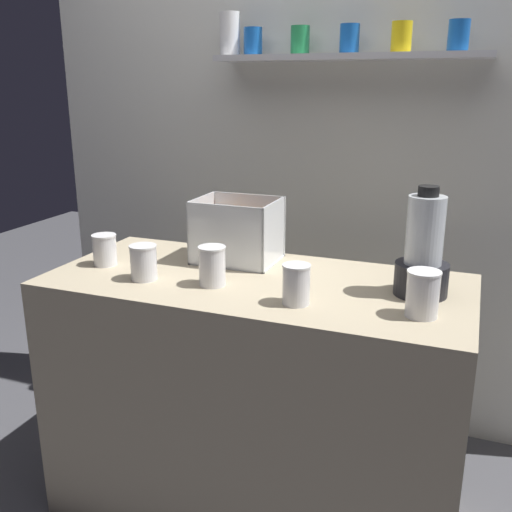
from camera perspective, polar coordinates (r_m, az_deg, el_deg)
The scene contains 10 objects.
ground_plane at distance 2.37m, azimuth 0.00°, elevation -23.31°, with size 8.00×8.00×0.00m, color #4C4C51.
counter at distance 2.11m, azimuth 0.00°, elevation -13.92°, with size 1.40×0.64×0.90m, color tan.
back_wall_unit at distance 2.56m, azimuth 6.37°, elevation 10.78°, with size 2.60×0.24×2.50m.
carrot_display_bin at distance 2.10m, azimuth -2.01°, elevation 1.55°, with size 0.29×0.23×0.23m.
blender_pitcher at distance 1.81m, azimuth 16.20°, elevation 0.18°, with size 0.16×0.16×0.34m.
juice_cup_pomegranate_far_left at distance 2.12m, azimuth -14.72°, elevation 0.42°, with size 0.09×0.09×0.11m.
juice_cup_carrot_left at distance 1.94m, azimuth -11.05°, elevation -0.73°, with size 0.09×0.09×0.12m.
juice_cup_orange_middle at distance 1.85m, azimuth -4.35°, elevation -1.21°, with size 0.09×0.09×0.13m.
juice_cup_orange_right at distance 1.69m, azimuth 3.99°, elevation -3.05°, with size 0.08×0.08×0.12m.
juice_cup_orange_far_right at distance 1.67m, azimuth 16.14°, elevation -3.80°, with size 0.09×0.09×0.13m.
Camera 1 is at (0.66, -1.69, 1.53)m, focal length 40.45 mm.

